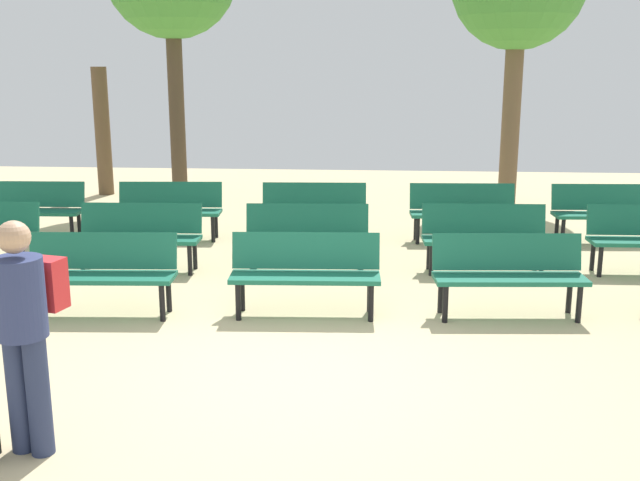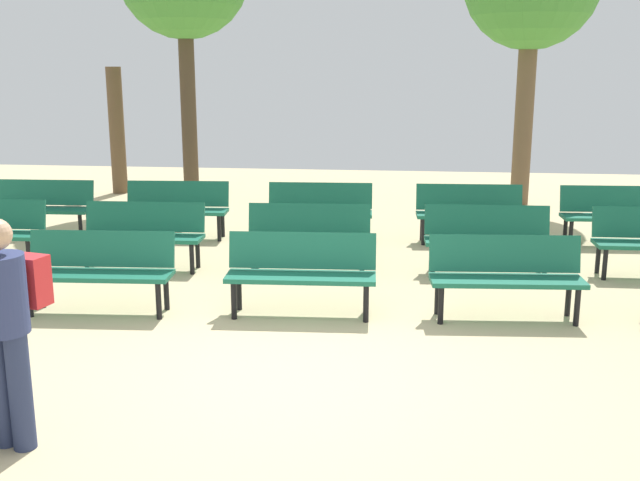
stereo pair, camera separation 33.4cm
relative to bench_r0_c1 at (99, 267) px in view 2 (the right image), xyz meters
The scene contains 14 objects.
ground_plane 2.72m from the bench_r0_c1, 32.15° to the right, with size 26.16×26.16×0.00m, color #CCB789.
bench_r0_c1 is the anchor object (origin of this frame).
bench_r0_c2 2.20m from the bench_r0_c1, ahead, with size 1.62×0.56×0.87m.
bench_r0_c3 4.37m from the bench_r0_c1, ahead, with size 1.63×0.60×0.87m.
bench_r1_c1 1.78m from the bench_r0_c1, 94.61° to the left, with size 1.62×0.54×0.87m.
bench_r1_c2 2.79m from the bench_r0_c1, 42.83° to the left, with size 1.62×0.57×0.87m.
bench_r1_c3 4.81m from the bench_r0_c1, 25.37° to the left, with size 1.62×0.54×0.87m.
bench_r2_c0 4.23m from the bench_r0_c1, 124.68° to the left, with size 1.62×0.55×0.87m.
bench_r2_c1 3.62m from the bench_r0_c1, 94.07° to the left, with size 1.63×0.59×0.87m.
bench_r2_c2 4.20m from the bench_r0_c1, 61.82° to the left, with size 1.62×0.56×0.87m.
bench_r2_c3 5.71m from the bench_r0_c1, 41.80° to the left, with size 1.62×0.56×0.87m.
bench_r2_c4 7.51m from the bench_r0_c1, 31.30° to the left, with size 1.62×0.57×0.87m.
tree_0 8.08m from the bench_r0_c1, 109.87° to the left, with size 0.31×0.31×2.61m.
visitor_with_backpack 3.00m from the bench_r0_c1, 78.49° to the right, with size 0.42×0.58×1.65m.
Camera 2 is at (1.03, -6.07, 2.63)m, focal length 41.88 mm.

